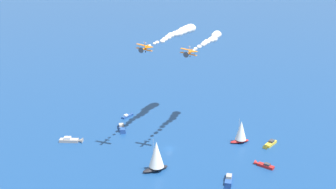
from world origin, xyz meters
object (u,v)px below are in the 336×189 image
motorboat_mid_cluster (128,116)px  biplane_lead (189,53)px  motorboat_inshore (228,181)px  wingwalker_wingman (145,43)px  wingwalker_lead (189,48)px  motorboat_trailing (72,140)px  sailboat_offshore (156,156)px  biplane_wingman (144,48)px  motorboat_near_centre (122,129)px  motorboat_far_stbd (263,165)px  sailboat_far_port (241,132)px  motorboat_outer_ring_b (269,144)px

motorboat_mid_cluster → biplane_lead: size_ratio=0.97×
motorboat_inshore → wingwalker_wingman: (28.66, -30.98, 47.45)m
motorboat_mid_cluster → wingwalker_lead: wingwalker_lead is taller
motorboat_trailing → wingwalker_lead: wingwalker_lead is taller
sailboat_offshore → wingwalker_lead: bearing=-136.9°
sailboat_offshore → wingwalker_wingman: size_ratio=9.21×
motorboat_trailing → biplane_wingman: (-33.21, 13.44, 45.25)m
sailboat_offshore → biplane_wingman: biplane_wingman is taller
biplane_lead → motorboat_inshore: bearing=112.2°
motorboat_near_centre → motorboat_far_stbd: 71.81m
wingwalker_wingman → motorboat_trailing: bearing=-22.1°
motorboat_far_stbd → wingwalker_lead: bearing=-30.0°
sailboat_offshore → motorboat_mid_cluster: 60.54m
motorboat_inshore → biplane_lead: biplane_lead is taller
sailboat_offshore → wingwalker_wingman: (2.47, -17.88, 41.78)m
wingwalker_lead → motorboat_near_centre: bearing=-44.8°
sailboat_far_port → motorboat_trailing: 77.77m
motorboat_near_centre → motorboat_outer_ring_b: motorboat_near_centre is taller
sailboat_far_port → motorboat_far_stbd: size_ratio=1.60×
motorboat_trailing → biplane_lead: 69.23m
biplane_wingman → motorboat_inshore: bearing=132.9°
motorboat_outer_ring_b → wingwalker_wingman: 73.13m
biplane_wingman → motorboat_near_centre: bearing=-67.1°
motorboat_inshore → wingwalker_lead: bearing=-68.1°
motorboat_near_centre → motorboat_trailing: 25.36m
wingwalker_lead → wingwalker_wingman: bearing=-11.7°
motorboat_trailing → wingwalker_wingman: (-33.42, 13.58, 47.39)m
motorboat_trailing → motorboat_near_centre: bearing=-155.5°
motorboat_far_stbd → biplane_lead: bearing=-30.0°
biplane_lead → motorboat_outer_ring_b: bearing=-177.7°
motorboat_inshore → motorboat_outer_ring_b: (-26.90, -28.98, -0.05)m
motorboat_inshore → sailboat_offshore: bearing=-26.6°
motorboat_inshore → motorboat_trailing: bearing=-35.7°
biplane_wingman → motorboat_outer_ring_b: bearing=177.8°
biplane_lead → biplane_wingman: bearing=-11.7°
motorboat_far_stbd → wingwalker_lead: wingwalker_lead is taller
sailboat_far_port → motorboat_far_stbd: (-2.71, 23.29, -4.76)m
motorboat_outer_ring_b → wingwalker_lead: (37.90, 1.68, 46.02)m
motorboat_near_centre → motorboat_trailing: bearing=24.5°
wingwalker_wingman → sailboat_offshore: bearing=97.9°
biplane_lead → sailboat_far_port: bearing=-165.6°
sailboat_offshore → wingwalker_lead: wingwalker_lead is taller
sailboat_offshore → sailboat_far_port: bearing=-152.9°
motorboat_outer_ring_b → motorboat_near_centre: bearing=-21.6°
motorboat_near_centre → wingwalker_wingman: 54.17m
motorboat_far_stbd → wingwalker_wingman: size_ratio=4.83×
motorboat_outer_ring_b → motorboat_mid_cluster: bearing=-35.0°
motorboat_inshore → biplane_lead: (11.21, -27.44, 43.79)m
motorboat_near_centre → wingwalker_lead: wingwalker_lead is taller
motorboat_near_centre → sailboat_offshore: (-12.81, 41.98, 5.62)m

